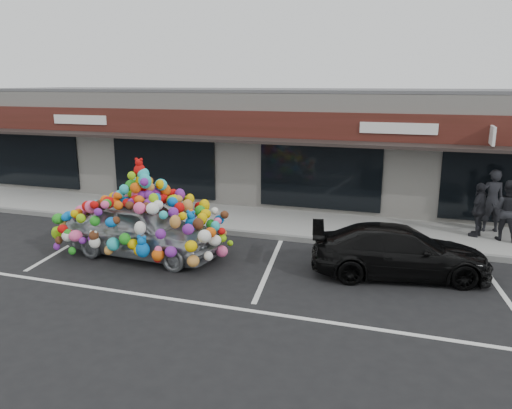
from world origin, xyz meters
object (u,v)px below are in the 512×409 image
(black_sedan, at_px, (400,251))
(pedestrian_a, at_px, (492,201))
(toy_car, at_px, (143,223))
(pedestrian_c, at_px, (479,210))
(pedestrian_b, at_px, (507,210))

(black_sedan, xyz_separation_m, pedestrian_a, (2.45, 4.21, 0.49))
(toy_car, bearing_deg, black_sedan, -80.12)
(pedestrian_c, bearing_deg, black_sedan, -5.79)
(pedestrian_a, xyz_separation_m, pedestrian_b, (0.31, -0.83, -0.08))
(black_sedan, xyz_separation_m, pedestrian_b, (2.76, 3.38, 0.42))
(toy_car, xyz_separation_m, pedestrian_b, (9.38, 4.01, 0.12))
(pedestrian_a, bearing_deg, pedestrian_b, 95.66)
(pedestrian_b, bearing_deg, toy_car, 42.81)
(toy_car, xyz_separation_m, black_sedan, (6.62, 0.63, -0.30))
(toy_car, distance_m, pedestrian_a, 10.28)
(black_sedan, distance_m, pedestrian_a, 4.89)
(black_sedan, height_order, pedestrian_a, pedestrian_a)
(toy_car, relative_size, pedestrian_b, 2.70)
(black_sedan, relative_size, pedestrian_c, 2.63)
(pedestrian_c, bearing_deg, pedestrian_b, 101.38)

